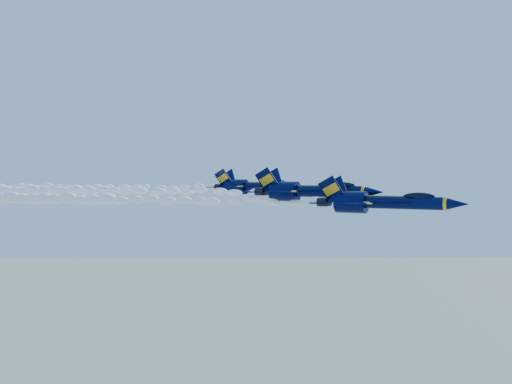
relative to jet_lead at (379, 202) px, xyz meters
The scene contains 6 objects.
jet_lead is the anchor object (origin of this frame).
smoke_trail_jet_lead 38.19m from the jet_lead, behind, with size 62.33×2.22×2.00m, color white.
jet_second 10.66m from the jet_lead, 160.85° to the left, with size 16.97×13.92×6.31m.
smoke_trail_jet_second 48.57m from the jet_lead, behind, with size 62.33×2.30×2.07m, color white.
jet_third 24.44m from the jet_lead, 154.54° to the left, with size 15.13×12.41×5.62m.
smoke_trail_jet_third 60.58m from the jet_lead, behind, with size 62.33×2.05×1.84m, color white.
Camera 1 is at (33.53, -64.83, 154.12)m, focal length 35.00 mm.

